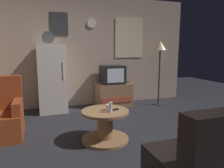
{
  "coord_description": "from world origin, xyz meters",
  "views": [
    {
      "loc": [
        -1.2,
        -2.78,
        1.39
      ],
      "look_at": [
        0.07,
        0.9,
        0.75
      ],
      "focal_mm": 33.93,
      "sensor_mm": 36.0,
      "label": 1
    }
  ],
  "objects_px": {
    "crt_tv": "(112,74)",
    "fridge": "(52,78)",
    "coffee_table": "(105,125)",
    "wine_glass": "(111,107)",
    "mug_ceramic_white": "(108,107)",
    "remote_control": "(114,110)",
    "standing_lamp": "(160,51)",
    "tv_stand": "(114,94)"
  },
  "relations": [
    {
      "from": "mug_ceramic_white",
      "to": "remote_control",
      "type": "bearing_deg",
      "value": -31.25
    },
    {
      "from": "wine_glass",
      "to": "mug_ceramic_white",
      "type": "distance_m",
      "value": 0.12
    },
    {
      "from": "standing_lamp",
      "to": "remote_control",
      "type": "height_order",
      "value": "standing_lamp"
    },
    {
      "from": "crt_tv",
      "to": "wine_glass",
      "type": "height_order",
      "value": "crt_tv"
    },
    {
      "from": "standing_lamp",
      "to": "coffee_table",
      "type": "height_order",
      "value": "standing_lamp"
    },
    {
      "from": "fridge",
      "to": "coffee_table",
      "type": "xyz_separation_m",
      "value": [
        0.65,
        -1.88,
        -0.52
      ]
    },
    {
      "from": "crt_tv",
      "to": "remote_control",
      "type": "bearing_deg",
      "value": -108.41
    },
    {
      "from": "crt_tv",
      "to": "fridge",
      "type": "bearing_deg",
      "value": -179.76
    },
    {
      "from": "standing_lamp",
      "to": "coffee_table",
      "type": "xyz_separation_m",
      "value": [
        -1.91,
        -1.61,
        -1.12
      ]
    },
    {
      "from": "wine_glass",
      "to": "standing_lamp",
      "type": "bearing_deg",
      "value": 42.79
    },
    {
      "from": "tv_stand",
      "to": "standing_lamp",
      "type": "relative_size",
      "value": 0.53
    },
    {
      "from": "remote_control",
      "to": "coffee_table",
      "type": "bearing_deg",
      "value": 155.21
    },
    {
      "from": "fridge",
      "to": "crt_tv",
      "type": "distance_m",
      "value": 1.42
    },
    {
      "from": "crt_tv",
      "to": "standing_lamp",
      "type": "height_order",
      "value": "standing_lamp"
    },
    {
      "from": "wine_glass",
      "to": "remote_control",
      "type": "bearing_deg",
      "value": 44.06
    },
    {
      "from": "tv_stand",
      "to": "mug_ceramic_white",
      "type": "distance_m",
      "value": 2.04
    },
    {
      "from": "tv_stand",
      "to": "remote_control",
      "type": "height_order",
      "value": "tv_stand"
    },
    {
      "from": "crt_tv",
      "to": "standing_lamp",
      "type": "xyz_separation_m",
      "value": [
        1.15,
        -0.27,
        0.57
      ]
    },
    {
      "from": "fridge",
      "to": "remote_control",
      "type": "bearing_deg",
      "value": -67.86
    },
    {
      "from": "coffee_table",
      "to": "mug_ceramic_white",
      "type": "bearing_deg",
      "value": 8.16
    },
    {
      "from": "tv_stand",
      "to": "coffee_table",
      "type": "relative_size",
      "value": 1.17
    },
    {
      "from": "standing_lamp",
      "to": "remote_control",
      "type": "relative_size",
      "value": 10.6
    },
    {
      "from": "wine_glass",
      "to": "remote_control",
      "type": "xyz_separation_m",
      "value": [
        0.08,
        0.07,
        -0.06
      ]
    },
    {
      "from": "tv_stand",
      "to": "mug_ceramic_white",
      "type": "relative_size",
      "value": 9.33
    },
    {
      "from": "fridge",
      "to": "wine_glass",
      "type": "distance_m",
      "value": 2.12
    },
    {
      "from": "standing_lamp",
      "to": "fridge",
      "type": "bearing_deg",
      "value": 174.1
    },
    {
      "from": "coffee_table",
      "to": "wine_glass",
      "type": "distance_m",
      "value": 0.33
    },
    {
      "from": "standing_lamp",
      "to": "remote_control",
      "type": "bearing_deg",
      "value": -137.27
    },
    {
      "from": "standing_lamp",
      "to": "wine_glass",
      "type": "height_order",
      "value": "standing_lamp"
    },
    {
      "from": "coffee_table",
      "to": "wine_glass",
      "type": "bearing_deg",
      "value": -65.62
    },
    {
      "from": "fridge",
      "to": "wine_glass",
      "type": "xyz_separation_m",
      "value": [
        0.7,
        -1.99,
        -0.21
      ]
    },
    {
      "from": "crt_tv",
      "to": "wine_glass",
      "type": "xyz_separation_m",
      "value": [
        -0.72,
        -2.0,
        -0.24
      ]
    },
    {
      "from": "remote_control",
      "to": "tv_stand",
      "type": "bearing_deg",
      "value": 62.08
    },
    {
      "from": "crt_tv",
      "to": "mug_ceramic_white",
      "type": "bearing_deg",
      "value": -110.79
    },
    {
      "from": "tv_stand",
      "to": "wine_glass",
      "type": "bearing_deg",
      "value": -110.69
    },
    {
      "from": "fridge",
      "to": "mug_ceramic_white",
      "type": "relative_size",
      "value": 19.67
    },
    {
      "from": "standing_lamp",
      "to": "mug_ceramic_white",
      "type": "height_order",
      "value": "standing_lamp"
    },
    {
      "from": "coffee_table",
      "to": "wine_glass",
      "type": "xyz_separation_m",
      "value": [
        0.05,
        -0.11,
        0.31
      ]
    },
    {
      "from": "tv_stand",
      "to": "crt_tv",
      "type": "bearing_deg",
      "value": -178.56
    },
    {
      "from": "crt_tv",
      "to": "tv_stand",
      "type": "bearing_deg",
      "value": 1.44
    },
    {
      "from": "fridge",
      "to": "standing_lamp",
      "type": "distance_m",
      "value": 2.65
    },
    {
      "from": "fridge",
      "to": "coffee_table",
      "type": "distance_m",
      "value": 2.06
    }
  ]
}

